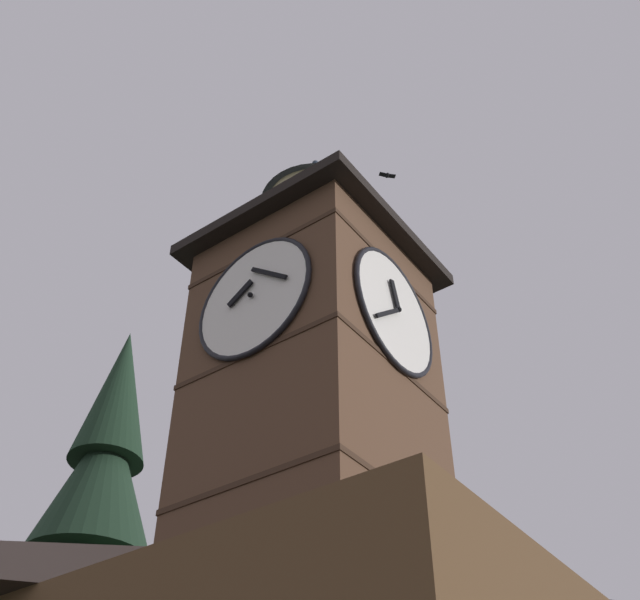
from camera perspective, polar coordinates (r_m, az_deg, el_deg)
clock_tower at (r=15.26m, az=-0.40°, el=-3.93°), size 4.27×4.27×9.89m
flying_bird_high at (r=26.71m, az=4.84°, el=8.88°), size 0.52×0.48×0.12m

